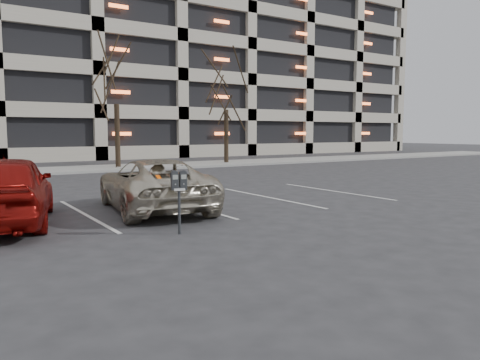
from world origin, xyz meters
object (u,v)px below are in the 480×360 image
Objects in this scene: tree_c at (116,64)px; suv_silver at (154,184)px; car_red at (4,190)px; tree_d at (226,76)px; parking_meter at (179,186)px.

tree_c reaches higher than suv_silver.
tree_c reaches higher than car_red.
tree_c reaches higher than tree_d.
tree_d reaches higher than suv_silver.
tree_d is 1.49× the size of suv_silver.
tree_d is at bearing -119.26° from suv_silver.
suv_silver is 1.10× the size of car_red.
tree_c is at bearing 86.69° from parking_meter.
tree_c is 6.31× the size of parking_meter.
tree_d is 18.23m from suv_silver.
parking_meter is (-4.41, -16.95, -4.74)m from tree_c.
parking_meter is 3.10m from suv_silver.
tree_d is 6.08× the size of parking_meter.
parking_meter is 0.27× the size of car_red.
tree_d is at bearing -121.98° from car_red.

